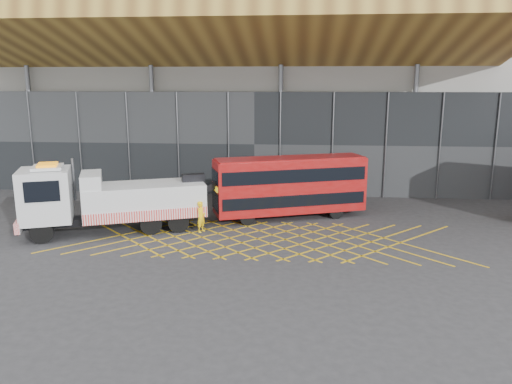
# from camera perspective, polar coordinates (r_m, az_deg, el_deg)

# --- Properties ---
(ground_plane) EXTENTS (120.00, 120.00, 0.00)m
(ground_plane) POSITION_cam_1_polar(r_m,az_deg,el_deg) (28.98, -6.21, -5.17)
(ground_plane) COLOR #2B2B2E
(road_markings) EXTENTS (23.16, 7.16, 0.01)m
(road_markings) POSITION_cam_1_polar(r_m,az_deg,el_deg) (28.54, 0.13, -5.36)
(road_markings) COLOR gold
(road_markings) RESTS_ON ground_plane
(construction_building) EXTENTS (55.00, 23.97, 18.00)m
(construction_building) POSITION_cam_1_polar(r_m,az_deg,el_deg) (45.60, 0.54, 12.78)
(construction_building) COLOR gray
(construction_building) RESTS_ON ground_plane
(recovery_truck) EXTENTS (12.17, 6.54, 4.33)m
(recovery_truck) POSITION_cam_1_polar(r_m,az_deg,el_deg) (30.60, -16.53, -0.78)
(recovery_truck) COLOR black
(recovery_truck) RESTS_ON ground_plane
(bus_towed) EXTENTS (10.01, 5.47, 4.01)m
(bus_towed) POSITION_cam_1_polar(r_m,az_deg,el_deg) (32.45, 3.89, 0.86)
(bus_towed) COLOR maroon
(bus_towed) RESTS_ON ground_plane
(worker) EXTENTS (0.68, 0.80, 1.86)m
(worker) POSITION_cam_1_polar(r_m,az_deg,el_deg) (29.76, -6.27, -2.83)
(worker) COLOR yellow
(worker) RESTS_ON ground_plane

